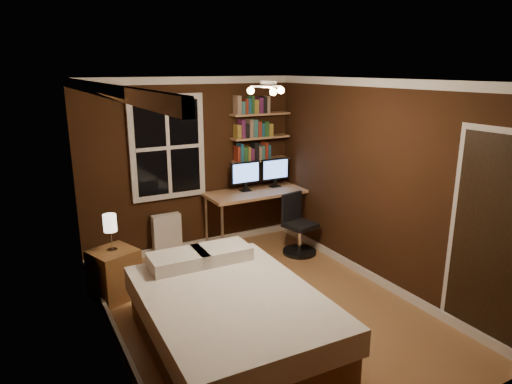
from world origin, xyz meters
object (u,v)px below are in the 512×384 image
monitor_left (245,176)px  bed (230,318)px  desk (263,194)px  nightstand (114,274)px  monitor_right (275,173)px  desk_lamp (309,173)px  office_chair (298,232)px  radiator (167,235)px  bedside_lamp (111,233)px

monitor_left → bed: bearing=-120.7°
bed → desk: size_ratio=1.23×
bed → nightstand: 1.74m
desk → monitor_right: 0.39m
desk_lamp → office_chair: desk_lamp is taller
monitor_left → office_chair: bearing=-54.4°
desk → nightstand: bearing=-164.2°
desk → desk_lamp: bearing=-14.2°
radiator → desk: (1.45, -0.24, 0.47)m
radiator → office_chair: bearing=-26.4°
bedside_lamp → bed: bearing=-64.5°
monitor_left → monitor_right: size_ratio=1.00×
nightstand → monitor_right: 2.86m
nightstand → desk: desk is taller
bedside_lamp → desk: size_ratio=0.25×
desk → monitor_right: size_ratio=3.72×
bed → radiator: 2.49m
bed → monitor_right: 3.10m
radiator → desk: size_ratio=0.34×
radiator → monitor_right: size_ratio=1.28×
bedside_lamp → desk: bearing=15.8°
desk → office_chair: (0.24, -0.60, -0.46)m
monitor_right → desk_lamp: 0.51m
desk → office_chair: bearing=-68.5°
monitor_left → desk_lamp: size_ratio=1.08×
desk → desk_lamp: (0.70, -0.18, 0.28)m
desk → radiator: bearing=170.6°
desk → desk_lamp: size_ratio=4.01×
radiator → desk_lamp: 2.32m
bed → bedside_lamp: 1.80m
radiator → nightstand: bearing=-135.6°
desk_lamp → office_chair: size_ratio=0.50×
monitor_right → nightstand: bearing=-163.9°
nightstand → monitor_right: (2.64, 0.76, 0.77)m
radiator → office_chair: size_ratio=0.69×
radiator → desk_lamp: bearing=-10.9°
bedside_lamp → desk: (2.39, 0.68, -0.02)m
monitor_left → monitor_right: (0.51, 0.00, 0.00)m
bedside_lamp → radiator: bedside_lamp is taller
nightstand → monitor_right: size_ratio=1.23×
monitor_right → radiator: bearing=174.9°
office_chair → radiator: bearing=140.6°
desk_lamp → bed: bearing=-138.5°
nightstand → radiator: size_ratio=0.96×
bed → office_chair: 2.49m
monitor_right → desk_lamp: size_ratio=1.08×
radiator → monitor_left: size_ratio=1.28×
bedside_lamp → monitor_left: (2.13, 0.76, 0.26)m
bed → desk: desk is taller
radiator → monitor_left: bearing=-7.2°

